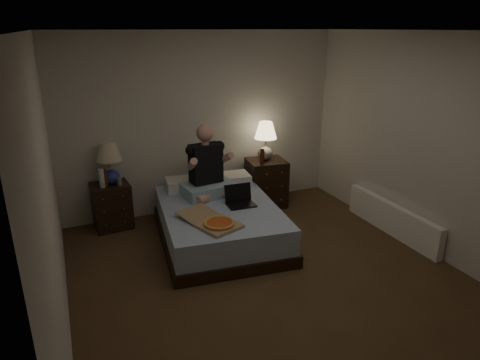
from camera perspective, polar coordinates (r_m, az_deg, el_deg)
name	(u,v)px	position (r m, az deg, el deg)	size (l,w,h in m)	color
floor	(274,283)	(4.62, 4.53, -13.50)	(4.00, 4.50, 0.00)	brown
ceiling	(282,30)	(3.87, 5.57, 19.23)	(4.00, 4.50, 0.00)	white
wall_back	(202,124)	(6.08, -5.07, 7.50)	(4.00, 2.50, 0.00)	silver
wall_left	(49,201)	(3.64, -24.08, -2.63)	(4.50, 2.50, 0.00)	silver
wall_right	(435,148)	(5.29, 24.54, 3.94)	(4.50, 2.50, 0.00)	silver
bed	(220,223)	(5.36, -2.75, -5.74)	(1.37, 1.83, 0.46)	#577AAF
nightstand_left	(112,206)	(5.91, -16.71, -3.29)	(0.47, 0.42, 0.61)	black
nightstand_right	(266,183)	(6.36, 3.51, -0.36)	(0.54, 0.48, 0.70)	black
lamp_left	(110,163)	(5.72, -16.98, 2.15)	(0.32, 0.32, 0.56)	navy
lamp_right	(265,141)	(6.21, 3.42, 5.22)	(0.32, 0.32, 0.56)	gray
water_bottle	(102,178)	(5.68, -17.96, 0.26)	(0.07, 0.07, 0.25)	silver
soda_can	(119,182)	(5.71, -15.79, -0.20)	(0.07, 0.07, 0.10)	beige
beer_bottle_left	(105,178)	(5.69, -17.57, 0.26)	(0.06, 0.06, 0.23)	#5C2F0D
beer_bottle_right	(262,156)	(6.04, 2.98, 3.19)	(0.06, 0.06, 0.23)	#571C0C
person	(207,161)	(5.46, -4.37, 2.56)	(0.66, 0.52, 0.93)	black
laptop	(241,197)	(5.22, 0.15, -2.22)	(0.34, 0.28, 0.24)	black
pizza_box	(219,224)	(4.70, -2.82, -5.88)	(0.40, 0.76, 0.08)	tan
radiator	(392,219)	(5.86, 19.61, -4.91)	(0.10, 1.60, 0.40)	white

